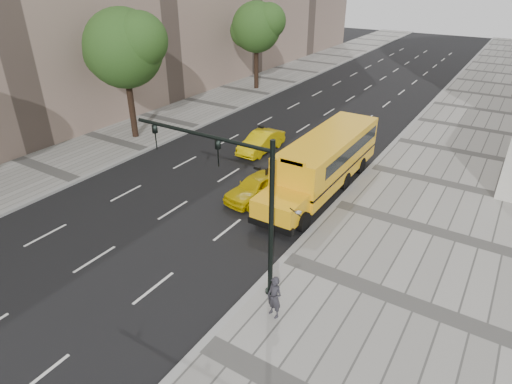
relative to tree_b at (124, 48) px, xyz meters
The scene contains 12 objects.
ground 12.31m from the tree_b, ahead, with size 140.00×140.00×0.00m, color black.
sidewalk_museum 23.33m from the tree_b, ahead, with size 12.00×140.00×0.15m, color gray.
sidewalk_far 6.54m from the tree_b, 112.28° to the right, with size 6.00×140.00×0.15m, color gray.
curb_museum 17.64m from the tree_b, ahead, with size 0.30×140.00×0.15m, color gray.
curb_far 6.94m from the tree_b, 31.38° to the right, with size 0.30×140.00×0.15m, color gray.
tree_b is the anchor object (origin of this frame).
tree_c 16.66m from the tree_b, 90.03° to the left, with size 5.34×4.75×8.41m.
school_bus 15.61m from the tree_b, ahead, with size 2.96×11.56×3.19m.
taxi_near 13.98m from the tree_b, 13.55° to the right, with size 1.65×4.09×1.39m, color #D1B105.
taxi_far 11.09m from the tree_b, 17.09° to the left, with size 1.44×4.12×1.36m, color #D1B105.
pedestrian 21.24m from the tree_b, 30.18° to the right, with size 0.61×0.40×1.66m, color #2A2930.
traffic_signal 18.33m from the tree_b, 30.95° to the right, with size 6.18×0.36×6.40m.
Camera 1 is at (12.98, -18.94, 11.29)m, focal length 30.00 mm.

